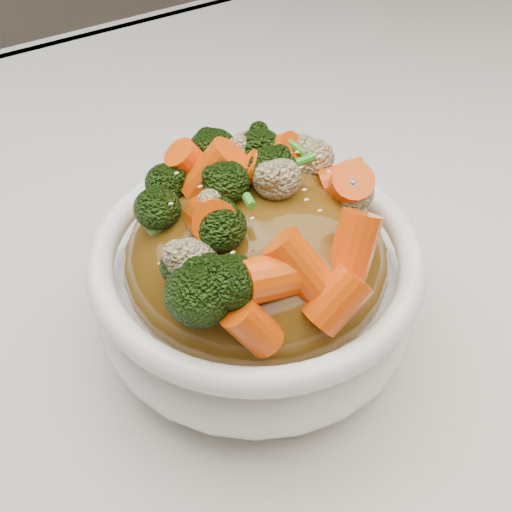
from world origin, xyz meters
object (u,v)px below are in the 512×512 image
bowl (256,290)px  broccoli (256,186)px  dining_table (243,507)px  carrots (256,184)px

bowl → broccoli: (-0.00, 0.00, 0.08)m
dining_table → broccoli: size_ratio=7.47×
dining_table → bowl: bearing=-106.3°
broccoli → carrots: bearing=0.0°
carrots → broccoli: size_ratio=1.00×
bowl → dining_table: bearing=73.7°
carrots → broccoli: 0.00m
broccoli → dining_table: bearing=73.7°
carrots → broccoli: (0.00, 0.00, -0.00)m
bowl → carrots: size_ratio=1.26×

